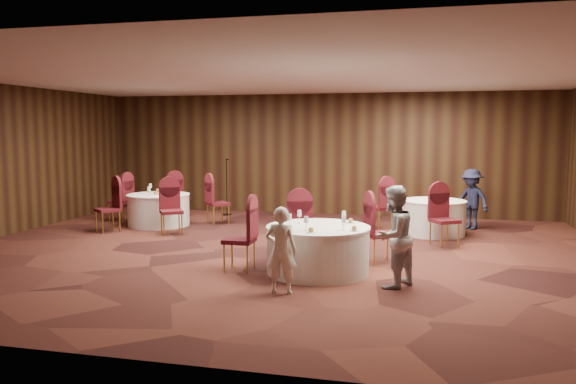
% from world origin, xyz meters
% --- Properties ---
extents(ground, '(12.00, 12.00, 0.00)m').
position_xyz_m(ground, '(0.00, 0.00, 0.00)').
color(ground, black).
rests_on(ground, ground).
extents(room_shell, '(12.00, 12.00, 12.00)m').
position_xyz_m(room_shell, '(0.00, 0.00, 1.96)').
color(room_shell, silver).
rests_on(room_shell, ground).
extents(table_main, '(1.62, 1.62, 0.74)m').
position_xyz_m(table_main, '(1.03, -1.27, 0.38)').
color(table_main, silver).
rests_on(table_main, ground).
extents(table_left, '(1.45, 1.45, 0.74)m').
position_xyz_m(table_left, '(-3.42, 2.23, 0.38)').
color(table_left, silver).
rests_on(table_left, ground).
extents(table_right, '(1.36, 1.36, 0.74)m').
position_xyz_m(table_right, '(2.85, 2.56, 0.38)').
color(table_right, silver).
rests_on(table_right, ground).
extents(chairs_main, '(2.77, 1.90, 1.00)m').
position_xyz_m(chairs_main, '(0.74, -0.62, 0.50)').
color(chairs_main, '#400C1B').
rests_on(chairs_main, ground).
extents(chairs_left, '(3.13, 2.90, 1.00)m').
position_xyz_m(chairs_left, '(-3.40, 2.26, 0.50)').
color(chairs_left, '#400C1B').
rests_on(chairs_left, ground).
extents(chairs_right, '(2.09, 2.23, 1.00)m').
position_xyz_m(chairs_right, '(2.35, 2.14, 0.50)').
color(chairs_right, '#400C1B').
rests_on(chairs_right, ground).
extents(tabletop_main, '(1.12, 1.12, 0.22)m').
position_xyz_m(tabletop_main, '(1.18, -1.39, 0.84)').
color(tabletop_main, silver).
rests_on(tabletop_main, table_main).
extents(tabletop_left, '(0.83, 0.75, 0.22)m').
position_xyz_m(tabletop_left, '(-3.42, 2.23, 0.82)').
color(tabletop_left, silver).
rests_on(tabletop_left, table_left).
extents(tabletop_right, '(0.08, 0.08, 0.22)m').
position_xyz_m(tabletop_right, '(3.06, 2.28, 0.90)').
color(tabletop_right, silver).
rests_on(tabletop_right, table_right).
extents(mic_stand, '(0.24, 0.24, 1.50)m').
position_xyz_m(mic_stand, '(-2.42, 4.17, 0.43)').
color(mic_stand, black).
rests_on(mic_stand, ground).
extents(woman_a, '(0.45, 0.31, 1.20)m').
position_xyz_m(woman_a, '(0.74, -2.47, 0.60)').
color(woman_a, silver).
rests_on(woman_a, ground).
extents(woman_b, '(0.84, 0.89, 1.46)m').
position_xyz_m(woman_b, '(2.21, -1.80, 0.73)').
color(woman_b, '#B2B1B6').
rests_on(woman_b, ground).
extents(man_c, '(1.00, 0.97, 1.37)m').
position_xyz_m(man_c, '(3.69, 3.43, 0.68)').
color(man_c, black).
rests_on(man_c, ground).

